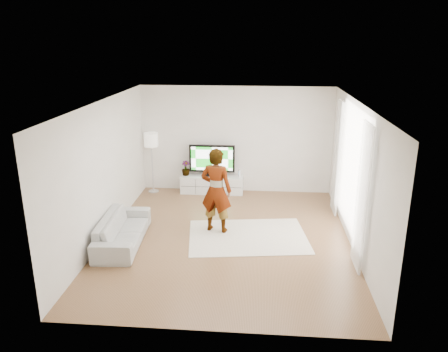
# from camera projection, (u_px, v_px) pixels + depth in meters

# --- Properties ---
(floor) EXTENTS (6.00, 6.00, 0.00)m
(floor) POSITION_uv_depth(u_px,v_px,m) (227.00, 238.00, 9.03)
(floor) COLOR #8D6040
(floor) RESTS_ON ground
(ceiling) EXTENTS (6.00, 6.00, 0.00)m
(ceiling) POSITION_uv_depth(u_px,v_px,m) (227.00, 103.00, 8.18)
(ceiling) COLOR white
(ceiling) RESTS_ON wall_back
(wall_left) EXTENTS (0.02, 6.00, 2.80)m
(wall_left) POSITION_uv_depth(u_px,v_px,m) (104.00, 171.00, 8.81)
(wall_left) COLOR white
(wall_left) RESTS_ON floor
(wall_right) EXTENTS (0.02, 6.00, 2.80)m
(wall_right) POSITION_uv_depth(u_px,v_px,m) (356.00, 177.00, 8.41)
(wall_right) COLOR white
(wall_right) RESTS_ON floor
(wall_back) EXTENTS (5.00, 0.02, 2.80)m
(wall_back) POSITION_uv_depth(u_px,v_px,m) (236.00, 140.00, 11.46)
(wall_back) COLOR white
(wall_back) RESTS_ON floor
(wall_front) EXTENTS (5.00, 0.02, 2.80)m
(wall_front) POSITION_uv_depth(u_px,v_px,m) (209.00, 242.00, 5.76)
(wall_front) COLOR white
(wall_front) RESTS_ON floor
(window) EXTENTS (0.01, 2.60, 2.50)m
(window) POSITION_uv_depth(u_px,v_px,m) (352.00, 170.00, 8.68)
(window) COLOR white
(window) RESTS_ON wall_right
(curtain_near) EXTENTS (0.04, 0.70, 2.60)m
(curtain_near) POSITION_uv_depth(u_px,v_px,m) (362.00, 198.00, 7.48)
(curtain_near) COLOR white
(curtain_near) RESTS_ON floor
(curtain_far) EXTENTS (0.04, 0.70, 2.60)m
(curtain_far) POSITION_uv_depth(u_px,v_px,m) (337.00, 158.00, 9.95)
(curtain_far) COLOR white
(curtain_far) RESTS_ON floor
(media_console) EXTENTS (1.65, 0.47, 0.46)m
(media_console) POSITION_uv_depth(u_px,v_px,m) (212.00, 184.00, 11.64)
(media_console) COLOR silver
(media_console) RESTS_ON floor
(television) EXTENTS (1.20, 0.24, 0.83)m
(television) POSITION_uv_depth(u_px,v_px,m) (212.00, 159.00, 11.46)
(television) COLOR black
(television) RESTS_ON media_console
(game_console) EXTENTS (0.08, 0.15, 0.20)m
(game_console) POSITION_uv_depth(u_px,v_px,m) (239.00, 173.00, 11.48)
(game_console) COLOR white
(game_console) RESTS_ON media_console
(potted_plant) EXTENTS (0.25, 0.25, 0.39)m
(potted_plant) POSITION_uv_depth(u_px,v_px,m) (186.00, 168.00, 11.56)
(potted_plant) COLOR #3F7238
(potted_plant) RESTS_ON media_console
(rug) EXTENTS (2.64, 2.06, 0.01)m
(rug) POSITION_uv_depth(u_px,v_px,m) (248.00, 236.00, 9.11)
(rug) COLOR beige
(rug) RESTS_ON floor
(player) EXTENTS (0.74, 0.57, 1.82)m
(player) POSITION_uv_depth(u_px,v_px,m) (216.00, 190.00, 9.11)
(player) COLOR #334772
(player) RESTS_ON rug
(sofa) EXTENTS (0.89, 2.01, 0.57)m
(sofa) POSITION_uv_depth(u_px,v_px,m) (122.00, 230.00, 8.75)
(sofa) COLOR #AAA9A5
(sofa) RESTS_ON floor
(floor_lamp) EXTENTS (0.36, 0.36, 1.60)m
(floor_lamp) POSITION_uv_depth(u_px,v_px,m) (151.00, 142.00, 11.36)
(floor_lamp) COLOR silver
(floor_lamp) RESTS_ON floor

